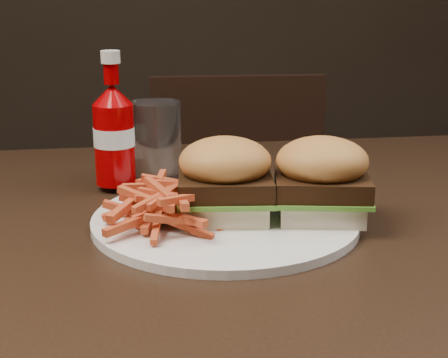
{
  "coord_description": "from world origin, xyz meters",
  "views": [
    {
      "loc": [
        -0.01,
        -0.7,
        1.01
      ],
      "look_at": [
        0.1,
        0.02,
        0.8
      ],
      "focal_mm": 55.0,
      "sensor_mm": 36.0,
      "label": 1
    }
  ],
  "objects": [
    {
      "name": "dining_table",
      "position": [
        0.0,
        0.0,
        0.73
      ],
      "size": [
        1.2,
        0.8,
        0.04
      ],
      "primitive_type": "cube",
      "color": "black",
      "rests_on": "ground"
    },
    {
      "name": "chair_far",
      "position": [
        0.23,
        0.81,
        0.43
      ],
      "size": [
        0.39,
        0.39,
        0.04
      ],
      "primitive_type": "cube",
      "rotation": [
        0.0,
        0.0,
        3.09
      ],
      "color": "black",
      "rests_on": "ground"
    },
    {
      "name": "plate",
      "position": [
        0.1,
        0.01,
        0.76
      ],
      "size": [
        0.3,
        0.3,
        0.01
      ],
      "primitive_type": "cylinder",
      "color": "white",
      "rests_on": "dining_table"
    },
    {
      "name": "sandwich_half_a",
      "position": [
        0.1,
        0.01,
        0.77
      ],
      "size": [
        0.1,
        0.09,
        0.02
      ],
      "primitive_type": "cube",
      "rotation": [
        0.0,
        0.0,
        -0.1
      ],
      "color": "beige",
      "rests_on": "plate"
    },
    {
      "name": "sandwich_half_b",
      "position": [
        0.2,
        -0.01,
        0.77
      ],
      "size": [
        0.1,
        0.1,
        0.02
      ],
      "primitive_type": "cube",
      "rotation": [
        0.0,
        0.0,
        -0.19
      ],
      "color": "#F4E3BF",
      "rests_on": "plate"
    },
    {
      "name": "fries_pile",
      "position": [
        0.03,
        -0.0,
        0.78
      ],
      "size": [
        0.14,
        0.14,
        0.04
      ],
      "primitive_type": null,
      "rotation": [
        0.0,
        0.0,
        -0.38
      ],
      "color": "#D85433",
      "rests_on": "plate"
    },
    {
      "name": "ketchup_bottle",
      "position": [
        -0.02,
        0.16,
        0.81
      ],
      "size": [
        0.07,
        0.07,
        0.1
      ],
      "primitive_type": "cylinder",
      "rotation": [
        0.0,
        0.0,
        0.34
      ],
      "color": "#980002",
      "rests_on": "dining_table"
    },
    {
      "name": "tumbler",
      "position": [
        0.03,
        0.19,
        0.81
      ],
      "size": [
        0.08,
        0.08,
        0.11
      ],
      "primitive_type": "cylinder",
      "rotation": [
        0.0,
        0.0,
        -0.2
      ],
      "color": "white",
      "rests_on": "dining_table"
    }
  ]
}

